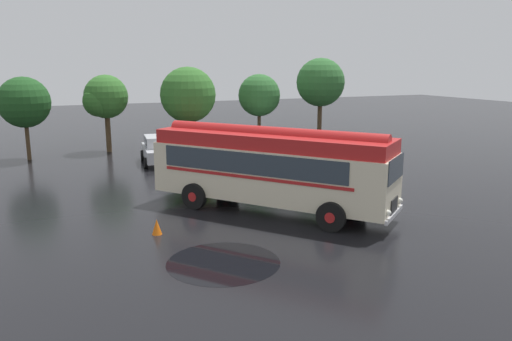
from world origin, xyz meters
name	(u,v)px	position (x,y,z in m)	size (l,w,h in m)	color
ground_plane	(289,208)	(0.00, 0.00, 0.00)	(120.00, 120.00, 0.00)	black
vintage_bus	(271,166)	(-0.87, -0.05, 1.89)	(8.15, 9.44, 3.49)	beige
car_near_left	(159,150)	(-2.87, 11.74, 0.85)	(2.32, 4.37, 1.66)	#B7BABF
car_mid_left	(199,146)	(-0.22, 12.00, 0.85)	(2.07, 4.25, 1.66)	maroon
car_mid_right	(243,144)	(2.64, 11.65, 0.85)	(2.18, 4.31, 1.66)	silver
car_far_right	(278,142)	(5.18, 11.72, 0.85)	(2.15, 4.29, 1.66)	silver
tree_far_left	(24,103)	(-10.15, 16.06, 3.60)	(3.15, 3.15, 5.19)	#4C3823
tree_left_of_centre	(104,98)	(-5.24, 17.15, 3.67)	(3.04, 2.94, 5.24)	#4C3823
tree_centre	(188,95)	(0.33, 16.19, 3.80)	(3.88, 3.88, 5.76)	#4C3823
tree_right_of_centre	(261,96)	(6.05, 16.57, 3.56)	(3.16, 3.15, 5.21)	#4C3823
tree_far_right	(321,83)	(11.17, 16.43, 4.45)	(3.78, 3.78, 6.40)	#4C3823
traffic_cone	(157,227)	(-5.82, -1.09, 0.28)	(0.36, 0.36, 0.55)	orange
puddle_patch	(223,262)	(-4.52, -4.47, 0.00)	(3.49, 3.49, 0.01)	black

